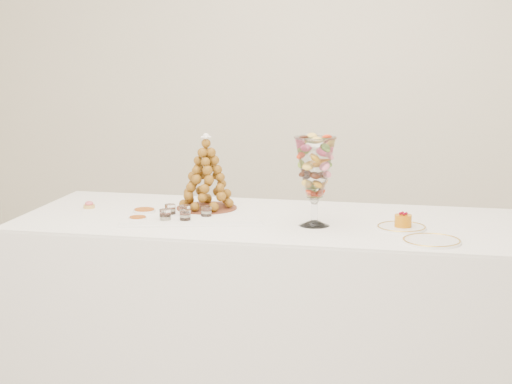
# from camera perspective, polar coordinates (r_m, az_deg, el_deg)

# --- Properties ---
(buffet_table) EXTENTS (2.23, 0.96, 0.84)m
(buffet_table) POSITION_cam_1_polar(r_m,az_deg,el_deg) (3.88, 0.77, -7.82)
(buffet_table) COLOR white
(buffet_table) RESTS_ON ground
(lace_tray) EXTENTS (0.71, 0.60, 0.02)m
(lace_tray) POSITION_cam_1_polar(r_m,az_deg,el_deg) (3.85, -4.25, -1.40)
(lace_tray) COLOR white
(lace_tray) RESTS_ON buffet_table
(macaron_vase) EXTENTS (0.17, 0.17, 0.38)m
(macaron_vase) POSITION_cam_1_polar(r_m,az_deg,el_deg) (3.60, 3.95, 1.57)
(macaron_vase) COLOR white
(macaron_vase) RESTS_ON buffet_table
(cake_plate) EXTENTS (0.21, 0.21, 0.01)m
(cake_plate) POSITION_cam_1_polar(r_m,az_deg,el_deg) (3.63, 9.67, -2.35)
(cake_plate) COLOR white
(cake_plate) RESTS_ON buffet_table
(spare_plate) EXTENTS (0.23, 0.23, 0.01)m
(spare_plate) POSITION_cam_1_polar(r_m,az_deg,el_deg) (3.43, 11.63, -3.23)
(spare_plate) COLOR white
(spare_plate) RESTS_ON buffet_table
(pink_tart) EXTENTS (0.05, 0.05, 0.03)m
(pink_tart) POSITION_cam_1_polar(r_m,az_deg,el_deg) (4.07, -11.06, -0.86)
(pink_tart) COLOR tan
(pink_tart) RESTS_ON buffet_table
(verrine_a) EXTENTS (0.05, 0.05, 0.06)m
(verrine_a) POSITION_cam_1_polar(r_m,az_deg,el_deg) (3.79, -5.74, -1.29)
(verrine_a) COLOR white
(verrine_a) RESTS_ON buffet_table
(verrine_b) EXTENTS (0.06, 0.06, 0.06)m
(verrine_b) POSITION_cam_1_polar(r_m,az_deg,el_deg) (3.75, -4.76, -1.39)
(verrine_b) COLOR white
(verrine_b) RESTS_ON buffet_table
(verrine_c) EXTENTS (0.06, 0.06, 0.06)m
(verrine_c) POSITION_cam_1_polar(r_m,az_deg,el_deg) (3.73, -3.34, -1.45)
(verrine_c) COLOR white
(verrine_c) RESTS_ON buffet_table
(verrine_d) EXTENTS (0.06, 0.06, 0.07)m
(verrine_d) POSITION_cam_1_polar(r_m,az_deg,el_deg) (3.67, -6.07, -1.66)
(verrine_d) COLOR white
(verrine_d) RESTS_ON buffet_table
(verrine_e) EXTENTS (0.05, 0.05, 0.06)m
(verrine_e) POSITION_cam_1_polar(r_m,az_deg,el_deg) (3.66, -4.74, -1.70)
(verrine_e) COLOR white
(verrine_e) RESTS_ON buffet_table
(ramekin_back) EXTENTS (0.10, 0.10, 0.03)m
(ramekin_back) POSITION_cam_1_polar(r_m,az_deg,el_deg) (3.84, -7.45, -1.40)
(ramekin_back) COLOR white
(ramekin_back) RESTS_ON buffet_table
(ramekin_front) EXTENTS (0.08, 0.08, 0.02)m
(ramekin_front) POSITION_cam_1_polar(r_m,az_deg,el_deg) (3.72, -7.89, -1.87)
(ramekin_front) COLOR white
(ramekin_front) RESTS_ON buffet_table
(croquembouche) EXTENTS (0.27, 0.27, 0.34)m
(croquembouche) POSITION_cam_1_polar(r_m,az_deg,el_deg) (3.86, -3.33, 1.32)
(croquembouche) COLOR brown
(croquembouche) RESTS_ON lace_tray
(mousse_cake) EXTENTS (0.07, 0.07, 0.06)m
(mousse_cake) POSITION_cam_1_polar(r_m,az_deg,el_deg) (3.63, 9.78, -1.88)
(mousse_cake) COLOR #C47009
(mousse_cake) RESTS_ON cake_plate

